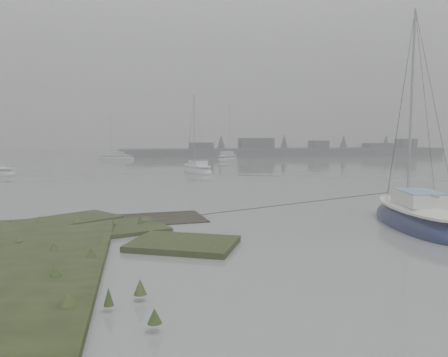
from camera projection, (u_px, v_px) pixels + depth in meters
ground at (148, 172)px, 44.63m from camera, size 160.00×160.00×0.00m
far_shoreline at (290, 151)px, 80.87m from camera, size 60.00×8.00×4.15m
sailboat_main at (416, 219)px, 18.30m from camera, size 3.66×7.28×9.83m
sailboat_white at (197, 170)px, 44.50m from camera, size 3.45×6.37×8.57m
sailboat_far_b at (228, 159)px, 65.22m from camera, size 5.22×6.44×8.94m
sailboat_far_c at (116, 158)px, 68.48m from camera, size 5.68×2.24×7.85m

